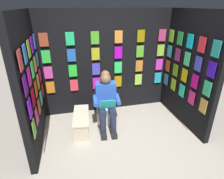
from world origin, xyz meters
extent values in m
plane|color=#B2A899|center=(0.00, 0.00, 0.00)|extent=(30.00, 30.00, 0.00)
cube|color=black|center=(0.00, -1.74, 1.14)|extent=(2.99, 0.10, 2.28)
cube|color=orange|center=(1.26, -1.65, 0.71)|extent=(0.17, 0.01, 0.26)
cube|color=#E83946|center=(0.75, -1.65, 0.71)|extent=(0.17, 0.01, 0.26)
cube|color=#EA1CE3|center=(0.25, -1.65, 0.71)|extent=(0.17, 0.01, 0.26)
cube|color=#B58209|center=(-0.25, -1.65, 0.71)|extent=(0.17, 0.01, 0.26)
cube|color=#A1DD44|center=(-0.75, -1.65, 0.71)|extent=(0.17, 0.01, 0.26)
cube|color=#239EC3|center=(-1.26, -1.65, 0.71)|extent=(0.17, 0.01, 0.26)
cube|color=#C5419D|center=(1.26, -1.65, 1.04)|extent=(0.17, 0.01, 0.26)
cube|color=green|center=(0.75, -1.65, 1.04)|extent=(0.17, 0.01, 0.26)
cube|color=#4644C8|center=(0.25, -1.65, 1.04)|extent=(0.17, 0.01, 0.26)
cube|color=#2DE062|center=(-0.25, -1.65, 1.04)|extent=(0.17, 0.01, 0.26)
cube|color=orange|center=(-0.75, -1.65, 1.04)|extent=(0.17, 0.01, 0.26)
cube|color=#DA32CF|center=(-1.26, -1.65, 1.04)|extent=(0.17, 0.01, 0.26)
cube|color=green|center=(1.26, -1.65, 1.38)|extent=(0.17, 0.01, 0.26)
cube|color=blue|center=(0.75, -1.65, 1.38)|extent=(0.17, 0.01, 0.26)
cube|color=gold|center=(0.25, -1.65, 1.38)|extent=(0.17, 0.01, 0.26)
cube|color=#B90BD0|center=(-0.25, -1.65, 1.38)|extent=(0.17, 0.01, 0.26)
cube|color=#5DB52D|center=(-0.75, -1.65, 1.38)|extent=(0.17, 0.01, 0.26)
cube|color=#93C534|center=(-1.26, -1.65, 1.38)|extent=(0.17, 0.01, 0.26)
cube|color=#A13F28|center=(1.26, -1.65, 1.72)|extent=(0.17, 0.01, 0.26)
cube|color=#1FC16D|center=(0.75, -1.65, 1.72)|extent=(0.17, 0.01, 0.26)
cube|color=green|center=(0.25, -1.65, 1.72)|extent=(0.17, 0.01, 0.26)
cube|color=orange|center=(-0.25, -1.65, 1.72)|extent=(0.17, 0.01, 0.26)
cube|color=#927B0A|center=(-0.75, -1.65, 1.72)|extent=(0.17, 0.01, 0.26)
cube|color=#B9336C|center=(-1.26, -1.65, 1.72)|extent=(0.17, 0.01, 0.26)
cube|color=black|center=(-1.49, -0.84, 1.14)|extent=(0.10, 1.69, 2.28)
cube|color=#326892|center=(-1.41, -1.52, 0.71)|extent=(0.01, 0.17, 0.26)
cube|color=#9EB428|center=(-1.41, -1.18, 0.71)|extent=(0.01, 0.17, 0.26)
cube|color=#27E2A6|center=(-1.41, -0.84, 0.71)|extent=(0.01, 0.17, 0.26)
cube|color=#E82279|center=(-1.41, -0.51, 0.71)|extent=(0.01, 0.17, 0.26)
cube|color=gold|center=(-1.41, -0.17, 0.71)|extent=(0.01, 0.17, 0.26)
cube|color=#AA4E12|center=(-1.41, -1.52, 1.04)|extent=(0.01, 0.17, 0.26)
cube|color=#639B11|center=(-1.41, -1.18, 1.04)|extent=(0.01, 0.17, 0.26)
cube|color=yellow|center=(-1.41, -0.84, 1.04)|extent=(0.01, 0.17, 0.26)
cube|color=#CF0E88|center=(-1.41, -0.51, 1.04)|extent=(0.01, 0.17, 0.26)
cube|color=#32C481|center=(-1.41, -0.17, 1.04)|extent=(0.01, 0.17, 0.26)
cube|color=#2DA0D7|center=(-1.41, -1.52, 1.38)|extent=(0.01, 0.17, 0.26)
cube|color=#932968|center=(-1.41, -1.18, 1.38)|extent=(0.01, 0.17, 0.26)
cube|color=#45DB84|center=(-1.41, -0.84, 1.38)|extent=(0.01, 0.17, 0.26)
cube|color=#4347D9|center=(-1.41, -0.51, 1.38)|extent=(0.01, 0.17, 0.26)
cube|color=#3812CA|center=(-1.41, -0.17, 1.38)|extent=(0.01, 0.17, 0.26)
cube|color=#90EC33|center=(-1.41, -1.52, 1.72)|extent=(0.01, 0.17, 0.26)
cube|color=green|center=(-1.41, -1.18, 1.72)|extent=(0.01, 0.17, 0.26)
cube|color=#0ED0EA|center=(-1.41, -0.84, 1.72)|extent=(0.01, 0.17, 0.26)
cube|color=red|center=(-1.41, -0.51, 1.72)|extent=(0.01, 0.17, 0.26)
cube|color=teal|center=(-1.41, -0.17, 1.72)|extent=(0.01, 0.17, 0.26)
cube|color=black|center=(1.49, -0.84, 1.14)|extent=(0.10, 1.69, 2.28)
cube|color=#5BA633|center=(1.41, -0.17, 0.71)|extent=(0.01, 0.17, 0.26)
cube|color=#BF2A75|center=(1.41, -0.51, 0.71)|extent=(0.01, 0.17, 0.26)
cube|color=#BA6221|center=(1.41, -0.84, 0.71)|extent=(0.01, 0.17, 0.26)
cube|color=#47D8E4|center=(1.41, -1.18, 0.71)|extent=(0.01, 0.17, 0.26)
cube|color=red|center=(1.41, -1.52, 0.71)|extent=(0.01, 0.17, 0.26)
cube|color=#7617D9|center=(1.41, -0.17, 1.04)|extent=(0.01, 0.17, 0.26)
cube|color=#A50929|center=(1.41, -0.51, 1.04)|extent=(0.01, 0.17, 0.26)
cube|color=#C04A0E|center=(1.41, -0.84, 1.04)|extent=(0.01, 0.17, 0.26)
cube|color=#AA9729|center=(1.41, -1.18, 1.04)|extent=(0.01, 0.17, 0.26)
cube|color=#DF1062|center=(1.41, -1.52, 1.04)|extent=(0.01, 0.17, 0.26)
cube|color=#5C1092|center=(1.41, -0.17, 1.38)|extent=(0.01, 0.17, 0.26)
cube|color=#C81D9C|center=(1.41, -0.51, 1.38)|extent=(0.01, 0.17, 0.26)
cube|color=#44E166|center=(1.41, -0.84, 1.38)|extent=(0.01, 0.17, 0.26)
cube|color=#BE832A|center=(1.41, -1.18, 1.38)|extent=(0.01, 0.17, 0.26)
cube|color=#3C5CBD|center=(1.41, -1.52, 1.38)|extent=(0.01, 0.17, 0.26)
cube|color=#BF3C3C|center=(1.41, -0.17, 1.72)|extent=(0.01, 0.17, 0.26)
cube|color=#3077C1|center=(1.41, -0.51, 1.72)|extent=(0.01, 0.17, 0.26)
cube|color=#83AA28|center=(1.41, -0.84, 1.72)|extent=(0.01, 0.17, 0.26)
cube|color=purple|center=(1.41, -1.18, 1.72)|extent=(0.01, 0.17, 0.26)
cube|color=blue|center=(1.41, -1.52, 1.72)|extent=(0.01, 0.17, 0.26)
cylinder|color=white|center=(0.16, -1.10, 0.20)|extent=(0.38, 0.38, 0.40)
cylinder|color=white|center=(0.16, -1.10, 0.41)|extent=(0.41, 0.41, 0.02)
cube|color=white|center=(0.14, -1.36, 0.58)|extent=(0.39, 0.21, 0.36)
cylinder|color=white|center=(0.15, -1.27, 0.58)|extent=(0.39, 0.10, 0.39)
cube|color=blue|center=(0.16, -1.07, 0.68)|extent=(0.42, 0.26, 0.52)
sphere|color=brown|center=(0.17, -1.04, 1.04)|extent=(0.21, 0.21, 0.21)
sphere|color=olive|center=(0.16, -1.07, 1.11)|extent=(0.17, 0.17, 0.17)
cylinder|color=#23283D|center=(0.08, -0.86, 0.44)|extent=(0.19, 0.41, 0.15)
cylinder|color=#23283D|center=(0.28, -0.88, 0.44)|extent=(0.19, 0.41, 0.15)
cylinder|color=#23283D|center=(0.10, -0.69, 0.21)|extent=(0.12, 0.12, 0.42)
cylinder|color=#23283D|center=(0.30, -0.70, 0.21)|extent=(0.12, 0.12, 0.42)
cube|color=black|center=(0.10, -0.63, 0.04)|extent=(0.13, 0.27, 0.09)
cube|color=black|center=(0.30, -0.64, 0.04)|extent=(0.13, 0.27, 0.09)
cylinder|color=blue|center=(-0.04, -0.87, 0.66)|extent=(0.11, 0.32, 0.13)
cylinder|color=blue|center=(0.40, -0.91, 0.66)|extent=(0.11, 0.32, 0.13)
cube|color=#2CD6CB|center=(0.19, -0.73, 0.64)|extent=(0.31, 0.16, 0.23)
cube|color=beige|center=(0.69, -0.97, 0.16)|extent=(0.37, 0.81, 0.32)
cube|color=beige|center=(0.69, -0.97, 0.34)|extent=(0.39, 0.85, 0.03)
camera|label=1|loc=(0.84, 2.30, 2.35)|focal=30.38mm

